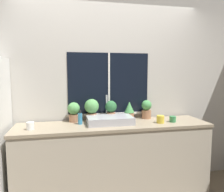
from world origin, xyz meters
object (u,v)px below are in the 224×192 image
Objects in this scene: potted_plant_center at (111,109)px; soap_bottle at (80,118)px; sink at (110,120)px; mug_white at (30,126)px; potted_plant_right at (129,110)px; potted_plant_far_right at (146,109)px; potted_plant_left at (92,108)px; mug_yellow at (160,119)px; potted_plant_far_left at (74,111)px; mug_green at (173,119)px.

soap_bottle is at bearing -160.11° from potted_plant_center.
potted_plant_center is at bearing 73.51° from sink.
mug_white is (-0.56, -0.14, -0.03)m from soap_bottle.
potted_plant_center is at bearing 180.00° from potted_plant_right.
potted_plant_far_right is 0.94m from soap_bottle.
potted_plant_far_right is at bearing 18.43° from sink.
potted_plant_left is (-0.20, 0.19, 0.12)m from sink.
potted_plant_right reaches higher than mug_white.
sink is 0.37m from soap_bottle.
soap_bottle is (-0.16, -0.15, -0.10)m from potted_plant_left.
potted_plant_center is (0.06, 0.19, 0.10)m from sink.
soap_bottle is (-0.42, -0.15, -0.07)m from potted_plant_center.
potted_plant_center is 2.73× the size of mug_yellow.
mug_green is (1.25, -0.28, -0.10)m from potted_plant_far_left.
soap_bottle is 1.83× the size of mug_yellow.
mug_green is at bearing -15.44° from potted_plant_left.
sink reaches higher than potted_plant_right.
potted_plant_far_left is 2.66× the size of mug_yellow.
mug_yellow is (0.84, -0.30, -0.12)m from potted_plant_left.
mug_green is (1.74, 0.01, -0.00)m from mug_white.
potted_plant_left is 1.06m from mug_green.
potted_plant_left is 0.24m from soap_bottle.
potted_plant_far_left is 1.00m from potted_plant_far_right.
potted_plant_far_right reaches higher than potted_plant_far_left.
mug_white is (-0.93, -0.10, -0.00)m from sink.
sink reaches higher than soap_bottle.
potted_plant_right is at bearing 0.00° from potted_plant_far_left.
potted_plant_far_left reaches higher than potted_plant_right.
potted_plant_far_right is 1.52m from mug_white.
potted_plant_far_left is (-0.44, 0.19, 0.09)m from sink.
sink is 2.23× the size of potted_plant_far_left.
mug_yellow is (0.58, -0.30, -0.10)m from potted_plant_center.
soap_bottle reaches higher than mug_green.
potted_plant_left is at bearing 43.17° from soap_bottle.
potted_plant_center is (0.49, 0.00, 0.01)m from potted_plant_far_left.
potted_plant_center is 0.82m from mug_green.
soap_bottle is at bearing -136.83° from potted_plant_left.
potted_plant_right is at bearing 12.69° from soap_bottle.
potted_plant_right is 2.81× the size of mug_white.
potted_plant_far_right is at bearing 132.05° from mug_green.
mug_white is at bearing -173.61° from sink.
mug_green is (0.81, -0.09, -0.01)m from sink.
sink is 3.24× the size of soap_bottle.
potted_plant_right is at bearing -0.00° from potted_plant_center.
potted_plant_left is 3.04× the size of mug_yellow.
potted_plant_center is 0.66m from mug_yellow.
potted_plant_far_left reaches higher than mug_white.
potted_plant_far_right is at bearing -0.00° from potted_plant_right.
potted_plant_center reaches higher than mug_green.
soap_bottle is at bearing 174.72° from sink.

